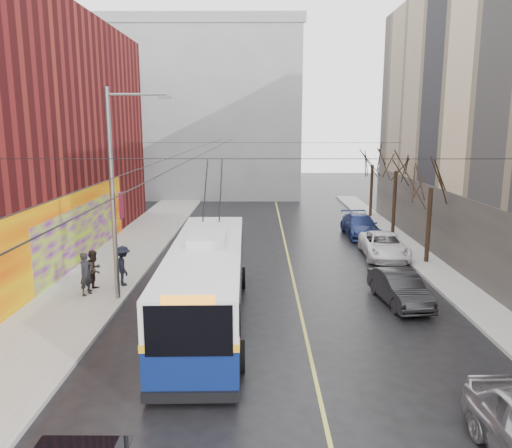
{
  "coord_description": "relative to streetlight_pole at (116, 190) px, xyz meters",
  "views": [
    {
      "loc": [
        -0.21,
        -10.52,
        7.47
      ],
      "look_at": [
        -0.34,
        12.1,
        3.0
      ],
      "focal_mm": 35.0,
      "sensor_mm": 36.0,
      "label": 1
    }
  ],
  "objects": [
    {
      "name": "ground",
      "position": [
        6.14,
        -10.0,
        -4.85
      ],
      "size": [
        140.0,
        140.0,
        0.0
      ],
      "primitive_type": "plane",
      "color": "black",
      "rests_on": "ground"
    },
    {
      "name": "pedestrian_c",
      "position": [
        -0.36,
        1.79,
        -3.77
      ],
      "size": [
        1.12,
        1.38,
        1.86
      ],
      "primitive_type": "imported",
      "rotation": [
        0.0,
        0.0,
        1.98
      ],
      "color": "black",
      "rests_on": "sidewalk_left"
    },
    {
      "name": "parked_car_c",
      "position": [
        13.14,
        7.42,
        -4.14
      ],
      "size": [
        2.57,
        5.17,
        1.41
      ],
      "primitive_type": "imported",
      "rotation": [
        0.0,
        0.0,
        -0.05
      ],
      "color": "white",
      "rests_on": "ground"
    },
    {
      "name": "parked_car_d",
      "position": [
        12.9,
        13.01,
        -4.11
      ],
      "size": [
        2.22,
        5.17,
        1.48
      ],
      "primitive_type": "imported",
      "rotation": [
        0.0,
        0.0,
        0.03
      ],
      "color": "navy",
      "rests_on": "ground"
    },
    {
      "name": "tree_near",
      "position": [
        15.14,
        6.0,
        0.13
      ],
      "size": [
        3.2,
        3.2,
        6.4
      ],
      "color": "black",
      "rests_on": "ground"
    },
    {
      "name": "tree_far",
      "position": [
        15.14,
        20.0,
        0.3
      ],
      "size": [
        3.2,
        3.2,
        6.57
      ],
      "color": "black",
      "rests_on": "ground"
    },
    {
      "name": "pedestrian_a",
      "position": [
        -1.64,
        0.41,
        -3.74
      ],
      "size": [
        0.68,
        0.81,
        1.9
      ],
      "primitive_type": "imported",
      "rotation": [
        0.0,
        0.0,
        1.2
      ],
      "color": "black",
      "rests_on": "sidewalk_left"
    },
    {
      "name": "catenary_wires",
      "position": [
        3.6,
        4.77,
        1.4
      ],
      "size": [
        18.0,
        60.0,
        0.22
      ],
      "color": "black"
    },
    {
      "name": "streetlight_pole",
      "position": [
        0.0,
        0.0,
        0.0
      ],
      "size": [
        2.65,
        0.6,
        9.0
      ],
      "color": "slate",
      "rests_on": "ground"
    },
    {
      "name": "building_far",
      "position": [
        0.14,
        34.99,
        4.17
      ],
      "size": [
        20.5,
        12.1,
        18.0
      ],
      "color": "gray",
      "rests_on": "ground"
    },
    {
      "name": "sidewalk_right",
      "position": [
        15.14,
        2.0,
        -4.77
      ],
      "size": [
        2.0,
        60.0,
        0.15
      ],
      "primitive_type": "cube",
      "color": "gray",
      "rests_on": "ground"
    },
    {
      "name": "sidewalk_left",
      "position": [
        -1.86,
        2.0,
        -4.77
      ],
      "size": [
        4.0,
        60.0,
        0.15
      ],
      "primitive_type": "cube",
      "color": "gray",
      "rests_on": "ground"
    },
    {
      "name": "pedestrian_b",
      "position": [
        -1.51,
        1.15,
        -3.78
      ],
      "size": [
        0.88,
        1.03,
        1.83
      ],
      "primitive_type": "imported",
      "rotation": [
        0.0,
        0.0,
        1.33
      ],
      "color": "black",
      "rests_on": "sidewalk_left"
    },
    {
      "name": "parked_car_b",
      "position": [
        11.94,
        -0.2,
        -4.16
      ],
      "size": [
        1.95,
        4.34,
        1.38
      ],
      "primitive_type": "imported",
      "rotation": [
        0.0,
        0.0,
        0.12
      ],
      "color": "black",
      "rests_on": "ground"
    },
    {
      "name": "lane_line",
      "position": [
        7.64,
        4.0,
        -4.84
      ],
      "size": [
        0.12,
        50.0,
        0.01
      ],
      "primitive_type": "cube",
      "color": "#BFB74C",
      "rests_on": "ground"
    },
    {
      "name": "trolleybus",
      "position": [
        3.95,
        -2.28,
        -3.21
      ],
      "size": [
        3.15,
        12.48,
        5.87
      ],
      "rotation": [
        0.0,
        0.0,
        0.03
      ],
      "color": "#0B1A54",
      "rests_on": "ground"
    },
    {
      "name": "pigeons_flying",
      "position": [
        3.15,
        -0.22,
        1.75
      ],
      "size": [
        3.97,
        1.6,
        1.69
      ],
      "color": "slate"
    },
    {
      "name": "following_car",
      "position": [
        3.81,
        7.4,
        -4.1
      ],
      "size": [
        2.07,
        4.52,
        1.5
      ],
      "primitive_type": "imported",
      "rotation": [
        0.0,
        0.0,
        0.07
      ],
      "color": "#B5B5BB",
      "rests_on": "ground"
    },
    {
      "name": "tree_mid",
      "position": [
        15.14,
        13.0,
        0.41
      ],
      "size": [
        3.2,
        3.2,
        6.68
      ],
      "color": "black",
      "rests_on": "ground"
    }
  ]
}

